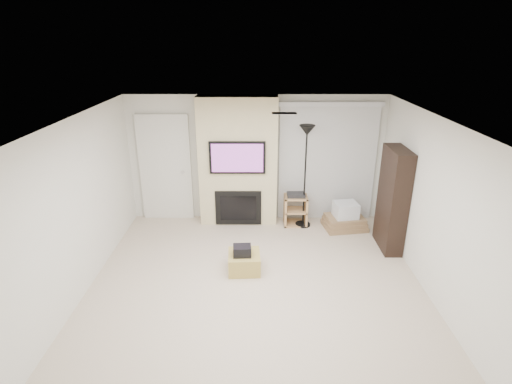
{
  "coord_description": "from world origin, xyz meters",
  "views": [
    {
      "loc": [
        0.01,
        -4.83,
        3.51
      ],
      "look_at": [
        0.0,
        1.2,
        1.15
      ],
      "focal_mm": 28.0,
      "sensor_mm": 36.0,
      "label": 1
    }
  ],
  "objects_px": {
    "ottoman": "(244,262)",
    "bookshelf": "(393,200)",
    "av_stand": "(296,208)",
    "box_stack": "(345,218)",
    "floor_lamp": "(306,148)"
  },
  "relations": [
    {
      "from": "bookshelf",
      "to": "box_stack",
      "type": "bearing_deg",
      "value": 129.41
    },
    {
      "from": "box_stack",
      "to": "bookshelf",
      "type": "height_order",
      "value": "bookshelf"
    },
    {
      "from": "av_stand",
      "to": "ottoman",
      "type": "bearing_deg",
      "value": -119.68
    },
    {
      "from": "floor_lamp",
      "to": "bookshelf",
      "type": "height_order",
      "value": "floor_lamp"
    },
    {
      "from": "ottoman",
      "to": "bookshelf",
      "type": "bearing_deg",
      "value": 17.36
    },
    {
      "from": "floor_lamp",
      "to": "bookshelf",
      "type": "xyz_separation_m",
      "value": [
        1.41,
        -0.85,
        -0.68
      ]
    },
    {
      "from": "floor_lamp",
      "to": "box_stack",
      "type": "bearing_deg",
      "value": -7.94
    },
    {
      "from": "box_stack",
      "to": "bookshelf",
      "type": "xyz_separation_m",
      "value": [
        0.61,
        -0.74,
        0.7
      ]
    },
    {
      "from": "ottoman",
      "to": "box_stack",
      "type": "xyz_separation_m",
      "value": [
        1.92,
        1.53,
        0.05
      ]
    },
    {
      "from": "ottoman",
      "to": "bookshelf",
      "type": "distance_m",
      "value": 2.75
    },
    {
      "from": "ottoman",
      "to": "av_stand",
      "type": "xyz_separation_m",
      "value": [
        0.97,
        1.69,
        0.2
      ]
    },
    {
      "from": "box_stack",
      "to": "bookshelf",
      "type": "bearing_deg",
      "value": -50.59
    },
    {
      "from": "ottoman",
      "to": "bookshelf",
      "type": "height_order",
      "value": "bookshelf"
    },
    {
      "from": "ottoman",
      "to": "box_stack",
      "type": "distance_m",
      "value": 2.46
    },
    {
      "from": "av_stand",
      "to": "bookshelf",
      "type": "height_order",
      "value": "bookshelf"
    }
  ]
}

